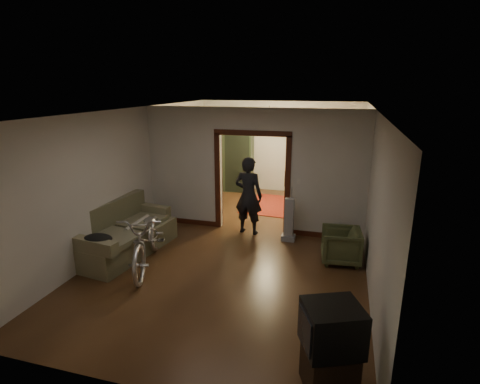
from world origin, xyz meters
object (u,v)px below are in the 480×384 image
at_px(armchair, 341,245).
at_px(person, 248,196).
at_px(sofa, 125,229).
at_px(bicycle, 148,238).
at_px(desk, 309,188).
at_px(locker, 237,160).

distance_m(armchair, person, 2.33).
height_order(sofa, bicycle, bicycle).
xyz_separation_m(armchair, desk, (-1.00, 3.95, 0.00)).
height_order(person, desk, person).
distance_m(bicycle, person, 2.52).
bearing_deg(sofa, desk, 63.82).
bearing_deg(bicycle, person, 39.24).
xyz_separation_m(armchair, person, (-2.06, 0.94, 0.55)).
bearing_deg(bicycle, locker, 71.22).
xyz_separation_m(person, desk, (1.06, 3.01, -0.55)).
xyz_separation_m(sofa, armchair, (4.15, 0.76, -0.18)).
distance_m(bicycle, locker, 5.47).
xyz_separation_m(sofa, person, (2.10, 1.70, 0.37)).
bearing_deg(person, bicycle, 63.83).
xyz_separation_m(sofa, locker, (0.86, 5.07, 0.47)).
relative_size(armchair, locker, 0.37).
bearing_deg(sofa, bicycle, -20.21).
xyz_separation_m(bicycle, desk, (2.43, 5.10, -0.22)).
relative_size(armchair, desk, 0.81).
distance_m(person, locker, 3.59).
height_order(locker, desk, locker).
height_order(bicycle, armchair, bicycle).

